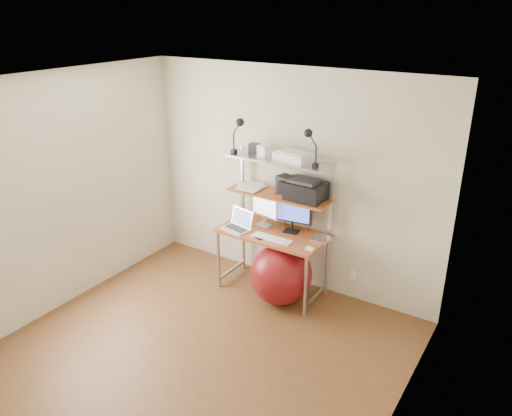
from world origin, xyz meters
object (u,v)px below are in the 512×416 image
at_px(laptop, 239,224).
at_px(printer, 304,189).
at_px(monitor_black, 293,213).
at_px(exercise_ball, 281,274).
at_px(monitor_silver, 265,207).

bearing_deg(laptop, printer, 34.31).
distance_m(monitor_black, exercise_ball, 0.69).
bearing_deg(printer, exercise_ball, -103.57).
xyz_separation_m(laptop, printer, (0.66, 0.26, 0.47)).
relative_size(laptop, printer, 0.76).
bearing_deg(exercise_ball, monitor_silver, 144.81).
distance_m(laptop, printer, 0.85).
height_order(monitor_silver, printer, printer).
height_order(monitor_black, exercise_ball, monitor_black).
distance_m(monitor_silver, printer, 0.55).
height_order(monitor_black, laptop, monitor_black).
bearing_deg(monitor_black, monitor_silver, 175.38).
bearing_deg(monitor_silver, laptop, -118.44).
bearing_deg(exercise_ball, printer, 74.02).
xyz_separation_m(monitor_black, laptop, (-0.54, -0.25, -0.18)).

